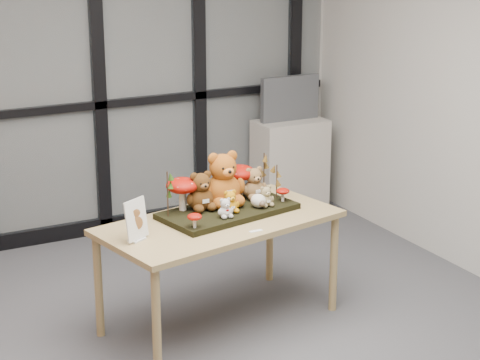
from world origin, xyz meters
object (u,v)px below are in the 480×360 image
bear_pooh_yellow (223,176)px  mushroom_front_left (195,220)px  bear_small_yellow (230,200)px  mushroom_front_right (283,194)px  bear_white_bow (225,207)px  display_table (220,230)px  monitor (290,98)px  cabinet (290,166)px  diorama_tray (228,211)px  bear_tan_back (254,181)px  bear_beige_small (266,195)px  mushroom_back_left (183,193)px  sign_holder (136,222)px  bear_brown_medium (201,189)px  mushroom_back_right (240,179)px  plush_cream_hedgehog (258,200)px

bear_pooh_yellow → mushroom_front_left: 0.47m
bear_small_yellow → mushroom_front_right: bear_small_yellow is taller
bear_white_bow → mushroom_front_right: (0.46, 0.11, -0.02)m
display_table → bear_small_yellow: size_ratio=10.14×
bear_small_yellow → monitor: (1.42, 1.69, 0.19)m
mushroom_front_right → cabinet: 1.96m
diorama_tray → mushroom_front_left: size_ratio=8.78×
bear_tan_back → bear_beige_small: bear_tan_back is taller
diorama_tray → mushroom_back_left: mushroom_back_left is taller
bear_small_yellow → sign_holder: bearing=177.5°
bear_brown_medium → cabinet: (1.55, 1.54, -0.45)m
sign_holder → cabinet: bearing=11.7°
diorama_tray → mushroom_back_right: mushroom_back_right is taller
bear_beige_small → plush_cream_hedgehog: bear_beige_small is taller
bear_tan_back → mushroom_front_left: bearing=-161.3°
mushroom_back_right → plush_cream_hedgehog: bearing=-89.1°
mushroom_front_left → sign_holder: size_ratio=0.39×
plush_cream_hedgehog → mushroom_back_left: (-0.44, 0.17, 0.07)m
sign_holder → monitor: 2.73m
diorama_tray → monitor: monitor is taller
mushroom_back_left → mushroom_back_right: (0.43, 0.08, 0.00)m
bear_tan_back → cabinet: bear_tan_back is taller
bear_small_yellow → mushroom_front_right: 0.40m
bear_tan_back → plush_cream_hedgehog: bearing=-120.9°
diorama_tray → sign_holder: sign_holder is taller
display_table → monitor: 2.28m
plush_cream_hedgehog → bear_small_yellow: bearing=169.7°
bear_small_yellow → bear_brown_medium: bearing=124.0°
diorama_tray → bear_tan_back: size_ratio=3.68×
bear_beige_small → mushroom_back_right: 0.25m
monitor → diorama_tray: bearing=-130.8°
bear_small_yellow → bear_white_bow: size_ratio=1.16×
cabinet → bear_small_yellow: bearing=-130.3°
mushroom_back_left → cabinet: mushroom_back_left is taller
display_table → mushroom_front_right: bearing=-6.3°
bear_beige_small → monitor: size_ratio=0.27×
bear_tan_back → mushroom_front_left: size_ratio=2.39×
bear_white_bow → mushroom_back_right: 0.42m
display_table → cabinet: (1.49, 1.67, -0.22)m
display_table → mushroom_back_right: size_ratio=6.86×
bear_pooh_yellow → bear_white_bow: size_ratio=2.80×
mushroom_back_left → mushroom_back_right: mushroom_back_right is taller
bear_small_yellow → bear_beige_small: bear_small_yellow is taller
diorama_tray → mushroom_front_right: 0.38m
bear_small_yellow → mushroom_back_left: bearing=133.1°
bear_white_bow → bear_beige_small: (0.32, 0.08, 0.00)m
bear_brown_medium → mushroom_back_left: (-0.11, 0.04, -0.02)m
bear_tan_back → monitor: bearing=41.2°
bear_beige_small → cabinet: (1.16, 1.66, -0.39)m
display_table → bear_white_bow: (0.01, -0.07, 0.17)m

